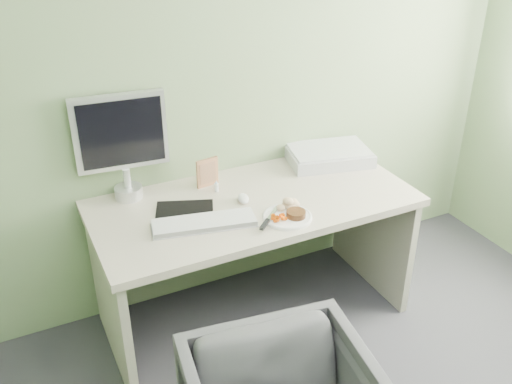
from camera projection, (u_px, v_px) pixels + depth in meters
name	position (u px, v px, depth m)	size (l,w,h in m)	color
wall_back	(221.00, 58.00, 2.83)	(3.50, 3.50, 0.00)	gray
desk	(254.00, 231.00, 2.91)	(1.60, 0.75, 0.73)	#BFB1A0
plate	(287.00, 217.00, 2.67)	(0.23, 0.23, 0.01)	white
steak	(296.00, 214.00, 2.66)	(0.09, 0.09, 0.03)	black
potato_pile	(289.00, 204.00, 2.71)	(0.10, 0.07, 0.05)	tan
carrot_heap	(280.00, 216.00, 2.63)	(0.06, 0.05, 0.04)	#ED5505
steak_knife	(267.00, 221.00, 2.61)	(0.18, 0.16, 0.02)	silver
mousepad	(184.00, 213.00, 2.71)	(0.27, 0.24, 0.00)	black
keyboard	(204.00, 222.00, 2.61)	(0.47, 0.14, 0.02)	white
computer_mouse	(243.00, 199.00, 2.80)	(0.05, 0.10, 0.03)	white
photo_frame	(207.00, 172.00, 2.92)	(0.12, 0.01, 0.15)	#8D5A42
eyedrop_bottle	(216.00, 187.00, 2.89)	(0.02, 0.02, 0.06)	white
scanner	(329.00, 156.00, 3.20)	(0.45, 0.30, 0.07)	#ABADB2
monitor	(122.00, 141.00, 2.72)	(0.44, 0.14, 0.53)	silver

